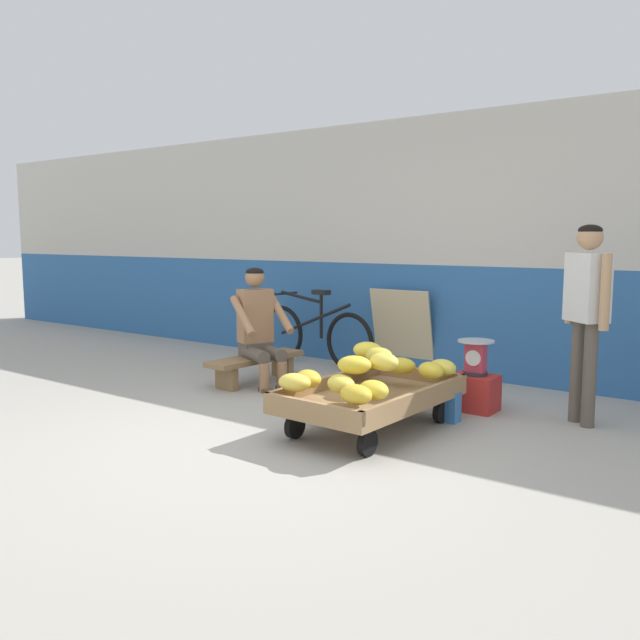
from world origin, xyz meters
The scene contains 12 objects.
ground_plane centered at (0.00, 0.00, 0.00)m, with size 80.00×80.00×0.00m, color #A39E93.
back_wall centered at (0.00, 3.05, 1.34)m, with size 16.00×0.30×2.67m.
banana_cart centered at (0.50, 0.76, 0.24)m, with size 0.89×1.47×0.36m.
banana_pile centered at (0.50, 0.73, 0.46)m, with size 0.89×1.39×0.26m.
low_bench centered at (-1.28, 1.46, 0.20)m, with size 0.37×1.12×0.27m.
vendor_seated centered at (-1.20, 1.42, 0.57)m, with size 0.74×0.63×1.14m.
plastic_crate centered at (0.89, 1.75, 0.15)m, with size 0.36×0.28×0.30m.
weighing_scale centered at (0.89, 1.75, 0.45)m, with size 0.30×0.30×0.29m.
bicycle_near_left centered at (-1.35, 2.52, 0.35)m, with size 1.66×0.48×0.86m.
sign_board centered at (-0.41, 2.84, 0.44)m, with size 0.70×0.22×0.88m.
customer_adult centered at (1.72, 1.86, 0.95)m, with size 0.39×0.36×1.53m.
shopping_bag centered at (0.85, 1.32, 0.12)m, with size 0.18×0.12×0.24m, color #3370B7.
Camera 1 is at (3.05, -3.35, 1.44)m, focal length 37.23 mm.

